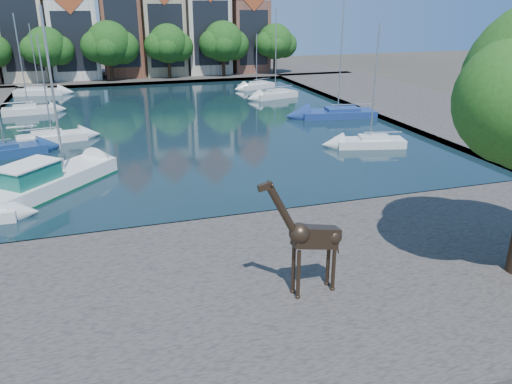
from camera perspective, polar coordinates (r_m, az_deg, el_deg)
ground at (r=26.46m, az=1.58°, el=-3.08°), size 160.00×160.00×0.00m
water_basin at (r=48.71m, az=-7.65°, el=7.99°), size 38.00×50.00×0.08m
near_quay at (r=20.59m, az=7.97°, el=-9.98°), size 50.00×14.00×0.50m
far_quay at (r=79.95m, az=-11.82°, el=12.90°), size 60.00×16.00×0.50m
right_quay at (r=58.21m, az=17.68°, el=9.52°), size 14.00×52.00×0.50m
townhouse_west_mid at (r=79.41m, az=-25.11°, el=17.22°), size 5.94×9.18×16.79m
townhouse_west_inner at (r=78.96m, az=-20.15°, el=17.21°), size 6.43×9.18×15.15m
townhouse_center at (r=78.98m, az=-15.31°, el=18.46°), size 5.44×9.18×16.93m
townhouse_east_inner at (r=79.52m, az=-10.73°, el=18.36°), size 5.94×9.18×15.79m
townhouse_east_mid at (r=80.58m, az=-5.91°, el=18.89°), size 6.43×9.18×16.65m
townhouse_east_end at (r=82.19m, az=-1.20°, el=18.33°), size 5.44×9.18×14.43m
far_tree_west at (r=73.82m, az=-22.76°, el=14.92°), size 6.76×5.20×7.36m
far_tree_mid_west at (r=73.58m, az=-16.36°, el=15.82°), size 7.80×6.00×8.00m
far_tree_mid_east at (r=74.24m, az=-9.95°, el=16.24°), size 7.02×5.40×7.52m
far_tree_east at (r=75.73m, az=-3.69°, el=16.66°), size 7.54×5.80×7.84m
far_tree_far_east at (r=78.03m, az=2.26°, el=16.69°), size 6.76×5.20×7.36m
giraffe_statue at (r=18.18m, az=6.19°, el=-5.19°), size 3.27×0.69×4.66m
motorsailer at (r=32.23m, az=-22.70°, el=1.42°), size 7.79×8.32×10.52m
sailboat_left_b at (r=41.23m, az=-26.75°, el=4.40°), size 5.92×3.44×10.76m
sailboat_left_c at (r=44.12m, az=-22.30°, el=5.97°), size 5.59×2.79×8.38m
sailboat_left_d at (r=56.45m, az=-24.56°, el=8.66°), size 5.21×2.29×9.70m
sailboat_left_e at (r=68.00m, az=-23.55°, el=10.58°), size 5.90×2.75×8.33m
sailboat_right_a at (r=40.38m, az=12.90°, el=5.75°), size 5.61×3.05×9.32m
sailboat_right_b at (r=50.54m, az=9.32°, el=9.01°), size 7.63×3.66×11.06m
sailboat_right_c at (r=60.37m, az=2.20°, el=11.21°), size 5.72×3.28×10.09m
sailboat_right_d at (r=67.30m, az=0.07°, el=12.16°), size 5.31×3.49×6.91m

